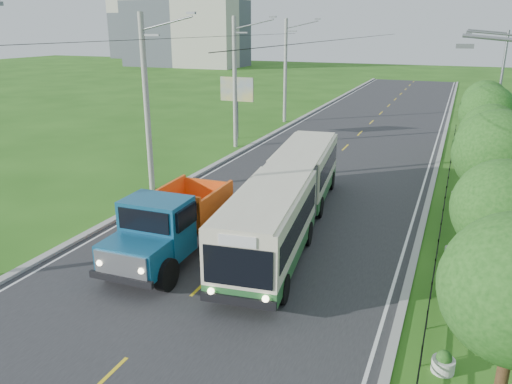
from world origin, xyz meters
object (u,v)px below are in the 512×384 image
Objects in this scene: tree_second at (503,213)px; tree_third at (497,156)px; pole_mid at (235,83)px; bus at (289,193)px; planter_front at (443,363)px; pole_far at (286,71)px; streetlight_far at (498,86)px; dump_truck at (170,221)px; planter_near at (453,250)px; planter_far at (460,160)px; streetlight_mid at (511,115)px; billboard_left at (237,93)px; tree_back at (485,105)px; tree_fourth at (490,138)px; tree_fifth at (488,115)px; pole_near at (147,104)px; planter_mid at (457,194)px.

tree_third reaches higher than tree_second.
bus is (9.49, -14.85, -3.23)m from pole_mid.
tree_third is at bearing 82.94° from planter_front.
tree_third is at bearing -53.91° from pole_far.
streetlight_far reaches higher than planter_front.
bus is at bearing 51.94° from dump_truck.
planter_far is at bearing 90.00° from planter_near.
pole_far reaches higher than streetlight_mid.
tree_third reaches higher than bus.
billboard_left is at bearing 135.16° from planter_near.
dump_truck is (-10.90, -20.62, 1.38)m from planter_far.
planter_front is 0.09× the size of dump_truck.
tree_back reaches higher than dump_truck.
tree_fourth is at bearing 169.85° from streetlight_mid.
tree_second is at bearing 1.96° from dump_truck.
planter_near is (-1.26, -8.14, -3.30)m from tree_fourth.
pole_far reaches higher than planter_far.
tree_second is 29.20m from billboard_left.
bus is at bearing -113.35° from tree_back.
planter_front is at bearing -93.25° from tree_fifth.
streetlight_mid is 14.00m from streetlight_far.
tree_back is (18.12, 17.14, -1.44)m from pole_near.
tree_fifth is 8.66× the size of planter_near.
tree_second reaches higher than dump_truck.
planter_mid is 16.73m from dump_truck.
pole_near is 1.89× the size of tree_second.
pole_mid is 0.61× the size of bus.
streetlight_far is 22.57m from planter_near.
pole_near reaches higher than streetlight_far.
bus is at bearing -114.95° from planter_far.
pole_mid is at bearing 144.64° from tree_third.
billboard_left is (-20.14, 10.00, -1.04)m from streetlight_mid.
planter_far is at bearing -106.88° from tree_back.
tree_second is (18.12, -18.86, -1.57)m from pole_mid.
pole_mid is 22.25m from tree_third.
tree_third is 18.00m from tree_back.
tree_back is at bearing 86.43° from planter_near.
tree_third reaches higher than planter_far.
planter_near is (16.86, -15.00, -4.81)m from pole_mid.
planter_near is (0.00, 8.00, 0.00)m from planter_front.
tree_fourth is 0.60× the size of streetlight_far.
tree_fifth is (0.00, 6.00, 0.27)m from tree_fourth.
tree_third is 0.66× the size of streetlight_far.
bus is (-7.37, 8.15, 1.58)m from planter_front.
tree_back is at bearing 90.00° from tree_third.
tree_fifth reaches higher than tree_second.
planter_mid is at bearing 102.10° from tree_third.
pole_far is 14.93× the size of planter_mid.
pole_mid is at bearing 157.46° from planter_mid.
tree_second is 24.00m from tree_back.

